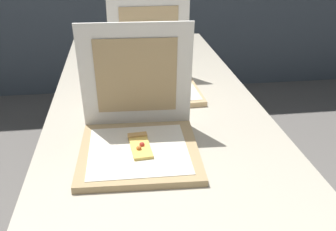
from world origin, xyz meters
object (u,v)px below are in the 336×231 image
cup_white_mid (91,104)px  pizza_box_middle (154,77)px  table (157,120)px  pizza_box_front (139,134)px  cup_white_far (100,74)px

cup_white_mid → pizza_box_middle: bearing=34.6°
table → pizza_box_front: (-0.09, -0.30, 0.10)m
pizza_box_front → pizza_box_middle: (0.10, 0.52, 0.00)m
table → pizza_box_middle: size_ratio=6.14×
pizza_box_middle → cup_white_far: pizza_box_middle is taller
pizza_box_middle → cup_white_far: bearing=144.7°
pizza_box_middle → cup_white_mid: (-0.27, -0.19, -0.03)m
table → cup_white_mid: bearing=173.0°
pizza_box_front → cup_white_far: (-0.14, 0.67, -0.03)m
pizza_box_front → pizza_box_middle: pizza_box_middle is taller
table → pizza_box_middle: (0.01, 0.22, 0.10)m
pizza_box_front → pizza_box_middle: bearing=81.3°
pizza_box_middle → cup_white_mid: bearing=-147.4°
table → pizza_box_front: 0.33m
pizza_box_front → cup_white_far: 0.69m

